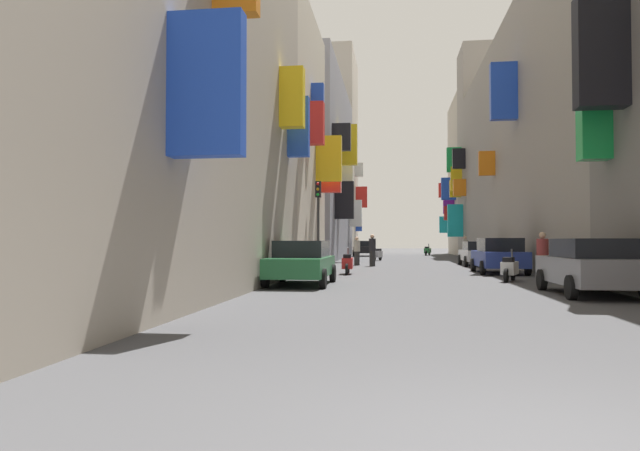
{
  "coord_description": "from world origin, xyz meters",
  "views": [
    {
      "loc": [
        -1.09,
        -3.75,
        1.43
      ],
      "look_at": [
        -5.4,
        29.42,
        2.33
      ],
      "focal_mm": 31.58,
      "sensor_mm": 36.0,
      "label": 1
    }
  ],
  "objects": [
    {
      "name": "parked_car_grey",
      "position": [
        4.02,
        11.77,
        0.78
      ],
      "size": [
        1.89,
        4.1,
        1.48
      ],
      "color": "slate",
      "rests_on": "ground"
    },
    {
      "name": "parked_car_blue",
      "position": [
        3.5,
        21.59,
        0.8
      ],
      "size": [
        1.98,
        4.29,
        1.54
      ],
      "color": "navy",
      "rests_on": "ground"
    },
    {
      "name": "building_left_mid_a",
      "position": [
        -7.98,
        23.81,
        6.4
      ],
      "size": [
        7.32,
        9.36,
        12.8
      ],
      "color": "#BCB29E",
      "rests_on": "ground"
    },
    {
      "name": "parked_car_green",
      "position": [
        -4.04,
        14.28,
        0.75
      ],
      "size": [
        1.94,
        4.11,
        1.43
      ],
      "color": "#236638",
      "rests_on": "ground"
    },
    {
      "name": "pedestrian_mid_street",
      "position": [
        -3.16,
        28.74,
        0.82
      ],
      "size": [
        0.43,
        0.43,
        1.65
      ],
      "color": "#282828",
      "rests_on": "ground"
    },
    {
      "name": "building_right_mid_c",
      "position": [
        7.98,
        55.31,
        7.86
      ],
      "size": [
        7.39,
        9.38,
        15.76
      ],
      "color": "#BCB29E",
      "rests_on": "ground"
    },
    {
      "name": "building_left_far",
      "position": [
        -7.99,
        55.32,
        10.49
      ],
      "size": [
        7.21,
        9.37,
        20.99
      ],
      "color": "#B2A899",
      "rests_on": "ground"
    },
    {
      "name": "parked_car_black",
      "position": [
        -3.73,
        48.39,
        0.74
      ],
      "size": [
        1.92,
        4.08,
        1.4
      ],
      "color": "black",
      "rests_on": "ground"
    },
    {
      "name": "scooter_white",
      "position": [
        2.95,
        16.63,
        0.46
      ],
      "size": [
        0.79,
        1.72,
        1.13
      ],
      "color": "silver",
      "rests_on": "ground"
    },
    {
      "name": "building_left_mid_c",
      "position": [
        -7.98,
        40.89,
        7.11
      ],
      "size": [
        7.4,
        19.47,
        14.23
      ],
      "color": "gray",
      "rests_on": "ground"
    },
    {
      "name": "ground_plane",
      "position": [
        0.0,
        30.0,
        0.0
      ],
      "size": [
        140.0,
        140.0,
        0.0
      ],
      "primitive_type": "plane",
      "color": "#424244"
    },
    {
      "name": "scooter_red",
      "position": [
        -3.02,
        20.18,
        0.46
      ],
      "size": [
        0.48,
        1.91,
        1.13
      ],
      "color": "red",
      "rests_on": "ground"
    },
    {
      "name": "traffic_light_near_corner",
      "position": [
        -4.58,
        22.42,
        2.87
      ],
      "size": [
        0.26,
        0.34,
        4.22
      ],
      "color": "#2D2D2D",
      "rests_on": "ground"
    },
    {
      "name": "building_right_mid_b",
      "position": [
        7.96,
        48.19,
        9.35
      ],
      "size": [
        7.31,
        4.84,
        18.78
      ],
      "color": "gray",
      "rests_on": "ground"
    },
    {
      "name": "scooter_green",
      "position": [
        2.19,
        51.07,
        0.46
      ],
      "size": [
        0.74,
        1.85,
        1.13
      ],
      "color": "#287F3D",
      "rests_on": "ground"
    },
    {
      "name": "pedestrian_far_away",
      "position": [
        -2.23,
        27.71,
        0.89
      ],
      "size": [
        0.52,
        0.52,
        1.78
      ],
      "color": "#252525",
      "rests_on": "ground"
    },
    {
      "name": "parked_car_white",
      "position": [
        3.74,
        28.9,
        0.73
      ],
      "size": [
        1.98,
        4.27,
        1.38
      ],
      "color": "white",
      "rests_on": "ground"
    },
    {
      "name": "pedestrian_crossing",
      "position": [
        3.74,
        35.22,
        0.88
      ],
      "size": [
        0.47,
        0.47,
        1.75
      ],
      "color": "#353535",
      "rests_on": "ground"
    },
    {
      "name": "building_left_near",
      "position": [
        -7.99,
        9.57,
        6.45
      ],
      "size": [
        7.33,
        19.13,
        12.91
      ],
      "color": "#9E9384",
      "rests_on": "ground"
    },
    {
      "name": "scooter_silver",
      "position": [
        -2.2,
        36.43,
        0.46
      ],
      "size": [
        0.74,
        1.72,
        1.13
      ],
      "color": "#ADADB2",
      "rests_on": "ground"
    },
    {
      "name": "pedestrian_near_right",
      "position": [
        3.85,
        15.76,
        0.86
      ],
      "size": [
        0.54,
        0.54,
        1.72
      ],
      "color": "#272727",
      "rests_on": "ground"
    },
    {
      "name": "building_right_mid_a",
      "position": [
        7.99,
        30.23,
        6.83
      ],
      "size": [
        7.28,
        31.12,
        13.66
      ],
      "color": "gray",
      "rests_on": "ground"
    }
  ]
}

